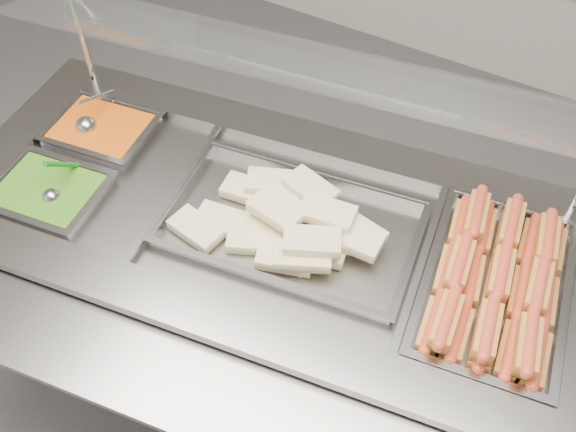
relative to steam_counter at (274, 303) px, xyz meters
The scene contains 12 objects.
ground 0.57m from the steam_counter, 112.92° to the right, with size 6.00×6.00×0.00m, color #505052.
steam_counter is the anchor object (origin of this frame).
tray_rail 0.64m from the steam_counter, 81.26° to the right, with size 1.80×0.62×0.05m.
sneeze_guard 0.84m from the steam_counter, 98.74° to the left, with size 1.66×0.53×0.44m.
pan_hotdogs 0.74m from the steam_counter, ahead, with size 0.42×0.59×0.10m.
pan_wraps 0.42m from the steam_counter, ahead, with size 0.73×0.49×0.07m.
pan_beans 0.77m from the steam_counter, behind, with size 0.33×0.28×0.10m.
pan_peas 0.77m from the steam_counter, 158.59° to the right, with size 0.33×0.28×0.10m.
hotdogs_in_buns 0.77m from the steam_counter, ahead, with size 0.37×0.55×0.12m.
tortilla_wraps 0.47m from the steam_counter, 10.55° to the right, with size 0.56×0.36×0.10m.
ladle 0.83m from the steam_counter, behind, with size 0.07×0.20×0.14m.
serving_spoon 0.78m from the steam_counter, 157.57° to the right, with size 0.06×0.17×0.15m.
Camera 1 is at (0.76, -0.63, 2.25)m, focal length 40.00 mm.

